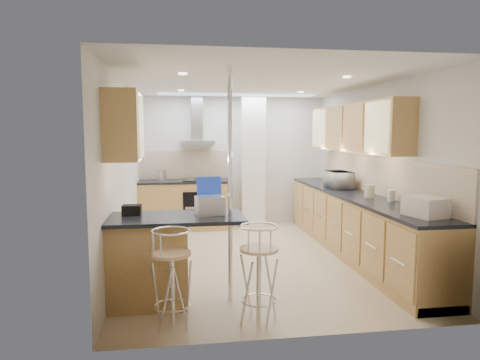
{
  "coord_description": "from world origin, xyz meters",
  "views": [
    {
      "loc": [
        -1.08,
        -5.91,
        1.81
      ],
      "look_at": [
        -0.18,
        0.2,
        1.12
      ],
      "focal_mm": 32.0,
      "sensor_mm": 36.0,
      "label": 1
    }
  ],
  "objects": [
    {
      "name": "ground",
      "position": [
        0.0,
        0.0,
        0.0
      ],
      "size": [
        4.8,
        4.8,
        0.0
      ],
      "primitive_type": "plane",
      "color": "#D8B690",
      "rests_on": "ground"
    },
    {
      "name": "room_shell",
      "position": [
        0.32,
        0.38,
        1.54
      ],
      "size": [
        3.64,
        4.84,
        2.51
      ],
      "color": "silver",
      "rests_on": "ground"
    },
    {
      "name": "right_counter",
      "position": [
        1.5,
        0.0,
        0.46
      ],
      "size": [
        0.63,
        4.4,
        0.92
      ],
      "color": "#A67742",
      "rests_on": "ground"
    },
    {
      "name": "back_counter",
      "position": [
        -0.95,
        2.1,
        0.46
      ],
      "size": [
        1.7,
        0.63,
        0.92
      ],
      "color": "#A67742",
      "rests_on": "ground"
    },
    {
      "name": "peninsula",
      "position": [
        -1.12,
        -1.45,
        0.48
      ],
      "size": [
        1.47,
        0.72,
        0.94
      ],
      "color": "#A67742",
      "rests_on": "ground"
    },
    {
      "name": "microwave",
      "position": [
        1.49,
        0.62,
        1.05
      ],
      "size": [
        0.37,
        0.51,
        0.27
      ],
      "primitive_type": "imported",
      "rotation": [
        0.0,
        0.0,
        1.66
      ],
      "color": "silver",
      "rests_on": "right_counter"
    },
    {
      "name": "laptop",
      "position": [
        -0.74,
        -1.42,
        1.04
      ],
      "size": [
        0.32,
        0.26,
        0.2
      ],
      "primitive_type": "cube",
      "rotation": [
        0.0,
        0.0,
        0.17
      ],
      "color": "#A6A8AE",
      "rests_on": "peninsula"
    },
    {
      "name": "bag",
      "position": [
        -1.57,
        -1.31,
        0.99
      ],
      "size": [
        0.2,
        0.15,
        0.11
      ],
      "primitive_type": "cube",
      "rotation": [
        0.0,
        0.0,
        -0.05
      ],
      "color": "black",
      "rests_on": "peninsula"
    },
    {
      "name": "bar_stool_near",
      "position": [
        -1.15,
        -2.03,
        0.47
      ],
      "size": [
        0.5,
        0.5,
        0.94
      ],
      "primitive_type": null,
      "rotation": [
        0.0,
        0.0,
        0.41
      ],
      "color": "tan",
      "rests_on": "ground"
    },
    {
      "name": "bar_stool_end",
      "position": [
        -0.33,
        -2.04,
        0.48
      ],
      "size": [
        0.45,
        0.45,
        0.95
      ],
      "primitive_type": null,
      "rotation": [
        0.0,
        0.0,
        1.41
      ],
      "color": "tan",
      "rests_on": "ground"
    },
    {
      "name": "jar_a",
      "position": [
        1.69,
        1.01,
        1.01
      ],
      "size": [
        0.15,
        0.15,
        0.19
      ],
      "primitive_type": "cylinder",
      "rotation": [
        0.0,
        0.0,
        0.33
      ],
      "color": "silver",
      "rests_on": "right_counter"
    },
    {
      "name": "jar_b",
      "position": [
        1.56,
        1.06,
        0.99
      ],
      "size": [
        0.13,
        0.13,
        0.14
      ],
      "primitive_type": "cylinder",
      "rotation": [
        0.0,
        0.0,
        0.26
      ],
      "color": "silver",
      "rests_on": "right_counter"
    },
    {
      "name": "jar_c",
      "position": [
        1.54,
        -0.4,
        1.01
      ],
      "size": [
        0.17,
        0.17,
        0.18
      ],
      "primitive_type": "cylinder",
      "rotation": [
        0.0,
        0.0,
        -0.23
      ],
      "color": "#BCB397",
      "rests_on": "right_counter"
    },
    {
      "name": "jar_d",
      "position": [
        1.67,
        -0.77,
        1.0
      ],
      "size": [
        0.13,
        0.13,
        0.15
      ],
      "primitive_type": "cylinder",
      "rotation": [
        0.0,
        0.0,
        0.32
      ],
      "color": "silver",
      "rests_on": "right_counter"
    },
    {
      "name": "bread_bin",
      "position": [
        1.53,
        -1.75,
        1.02
      ],
      "size": [
        0.4,
        0.46,
        0.21
      ],
      "primitive_type": "cube",
      "rotation": [
        0.0,
        0.0,
        0.25
      ],
      "color": "silver",
      "rests_on": "right_counter"
    },
    {
      "name": "kettle",
      "position": [
        -1.37,
        2.15,
        1.02
      ],
      "size": [
        0.16,
        0.16,
        0.2
      ],
      "primitive_type": "cylinder",
      "color": "#A9ABAD",
      "rests_on": "back_counter"
    }
  ]
}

